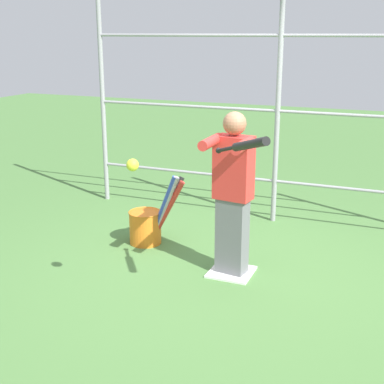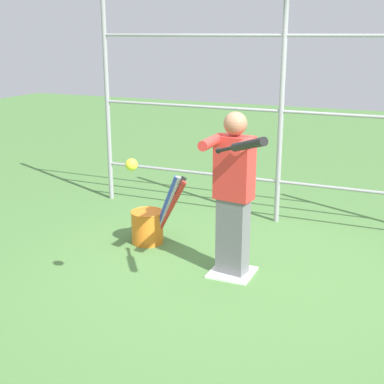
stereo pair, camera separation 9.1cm
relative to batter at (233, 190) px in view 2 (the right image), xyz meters
name	(u,v)px [view 2 (the right image)]	position (x,y,z in m)	size (l,w,h in m)	color
ground_plane	(232,273)	(0.00, -0.02, -0.83)	(24.00, 24.00, 0.00)	#4C7A3D
home_plate	(232,272)	(0.00, -0.02, -0.82)	(0.40, 0.40, 0.02)	white
fence_backstop	(281,111)	(0.00, -1.62, 0.50)	(4.70, 0.06, 2.66)	#939399
batter	(233,190)	(0.00, 0.00, 0.00)	(0.39, 0.55, 1.53)	slate
baseball_bat_swinging	(244,145)	(-0.32, 0.72, 0.57)	(0.58, 0.59, 0.27)	black
softball_in_flight	(131,165)	(0.48, 0.97, 0.40)	(0.10, 0.10, 0.10)	yellow
bat_bucket	(151,223)	(1.06, -0.40, -0.60)	(0.63, 0.50, 0.79)	orange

